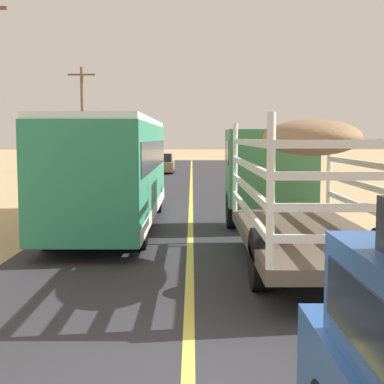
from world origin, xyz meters
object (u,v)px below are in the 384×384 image
(livestock_truck, at_px, (283,173))
(power_pole_far, at_px, (84,116))
(bus, at_px, (115,170))
(car_far, at_px, (164,164))

(livestock_truck, distance_m, power_pole_far, 33.02)
(bus, xyz_separation_m, car_far, (0.06, 25.49, -1.05))
(livestock_truck, xyz_separation_m, car_far, (-4.56, 27.78, -1.10))
(power_pole_far, bearing_deg, bus, -77.12)
(bus, relative_size, power_pole_far, 1.20)
(bus, bearing_deg, car_far, 89.87)
(livestock_truck, xyz_separation_m, power_pole_far, (-11.18, 30.96, 2.67))
(livestock_truck, relative_size, car_far, 2.20)
(bus, relative_size, car_far, 2.27)
(bus, distance_m, power_pole_far, 29.53)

